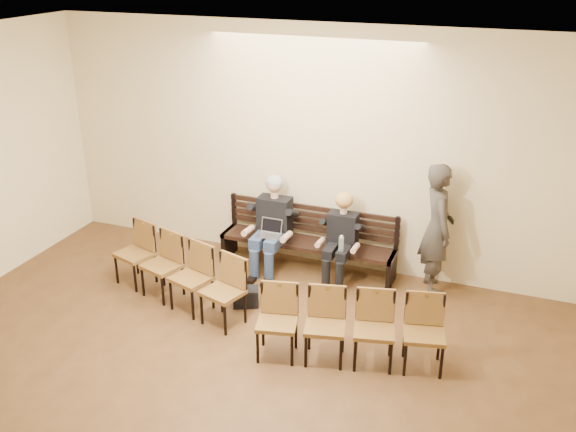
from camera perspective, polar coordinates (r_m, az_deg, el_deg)
name	(u,v)px	position (r m, az deg, el deg)	size (l,w,h in m)	color
room_walls	(146,200)	(5.32, -12.54, 1.43)	(8.02, 10.01, 3.51)	beige
bench	(307,255)	(9.42, 1.69, -3.53)	(2.60, 0.90, 0.45)	black
seated_man	(272,223)	(9.27, -1.42, -0.66)	(0.59, 0.82, 1.43)	black
seated_woman	(341,242)	(9.02, 4.69, -2.31)	(0.51, 0.70, 1.18)	black
laptop	(268,238)	(9.15, -1.76, -2.00)	(0.32, 0.25, 0.23)	#B5B4B9
water_bottle	(341,252)	(8.79, 4.73, -3.17)	(0.07, 0.07, 0.24)	silver
bag	(246,297)	(8.59, -3.77, -7.19)	(0.33, 0.23, 0.25)	black
passerby	(438,219)	(8.79, 13.20, -0.25)	(0.77, 0.51, 2.11)	#36312C
chair_row_front	(349,329)	(7.38, 5.48, -9.97)	(2.11, 0.47, 0.87)	brown
chair_row_back	(176,272)	(8.62, -9.92, -4.95)	(2.17, 0.49, 0.89)	brown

